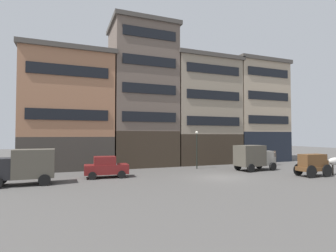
# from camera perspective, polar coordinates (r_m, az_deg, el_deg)

# --- Properties ---
(ground_plane) EXTENTS (120.00, 120.00, 0.00)m
(ground_plane) POSITION_cam_1_polar(r_m,az_deg,el_deg) (23.65, 11.40, -10.91)
(ground_plane) COLOR #4C4947
(building_far_left) EXTENTS (9.76, 6.83, 12.92)m
(building_far_left) POSITION_cam_1_polar(r_m,az_deg,el_deg) (31.33, -20.82, 3.30)
(building_far_left) COLOR #38332D
(building_far_left) RESTS_ON ground_plane
(building_center_left) EXTENTS (7.95, 6.83, 17.27)m
(building_center_left) POSITION_cam_1_polar(r_m,az_deg,el_deg) (32.78, -5.62, 6.78)
(building_center_left) COLOR #33281E
(building_center_left) RESTS_ON ground_plane
(building_center_right) EXTENTS (9.31, 6.83, 13.95)m
(building_center_right) POSITION_cam_1_polar(r_m,az_deg,el_deg) (35.70, 7.30, 3.38)
(building_center_right) COLOR #33281E
(building_center_right) RESTS_ON ground_plane
(building_far_right) EXTENTS (8.51, 6.83, 14.32)m
(building_far_right) POSITION_cam_1_polar(r_m,az_deg,el_deg) (40.51, 18.01, 3.09)
(building_far_right) COLOR black
(building_far_right) RESTS_ON ground_plane
(cargo_wagon) EXTENTS (2.95, 1.60, 1.98)m
(cargo_wagon) POSITION_cam_1_polar(r_m,az_deg,el_deg) (26.95, 28.94, -7.14)
(cargo_wagon) COLOR brown
(cargo_wagon) RESTS_ON ground_plane
(draft_horse) EXTENTS (2.35, 0.66, 2.30)m
(draft_horse) POSITION_cam_1_polar(r_m,az_deg,el_deg) (29.26, 32.66, -6.40)
(draft_horse) COLOR beige
(draft_horse) RESTS_ON ground_plane
(delivery_truck_near) EXTENTS (4.39, 2.22, 2.62)m
(delivery_truck_near) POSITION_cam_1_polar(r_m,az_deg,el_deg) (22.28, -28.57, -7.56)
(delivery_truck_near) COLOR black
(delivery_truck_near) RESTS_ON ground_plane
(delivery_truck_far) EXTENTS (4.47, 2.42, 2.62)m
(delivery_truck_far) POSITION_cam_1_polar(r_m,az_deg,el_deg) (28.97, 18.16, -6.36)
(delivery_truck_far) COLOR gray
(delivery_truck_far) RESTS_ON ground_plane
(sedan_dark) EXTENTS (3.78, 2.02, 1.83)m
(sedan_dark) POSITION_cam_1_polar(r_m,az_deg,el_deg) (23.64, -13.31, -8.66)
(sedan_dark) COLOR maroon
(sedan_dark) RESTS_ON ground_plane
(pedestrian_officer) EXTENTS (0.36, 0.36, 1.79)m
(pedestrian_officer) POSITION_cam_1_polar(r_m,az_deg,el_deg) (34.93, 22.19, -6.28)
(pedestrian_officer) COLOR #38332D
(pedestrian_officer) RESTS_ON ground_plane
(streetlamp_curbside) EXTENTS (0.32, 0.32, 4.12)m
(streetlamp_curbside) POSITION_cam_1_polar(r_m,az_deg,el_deg) (29.04, 6.27, -3.97)
(streetlamp_curbside) COLOR black
(streetlamp_curbside) RESTS_ON ground_plane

